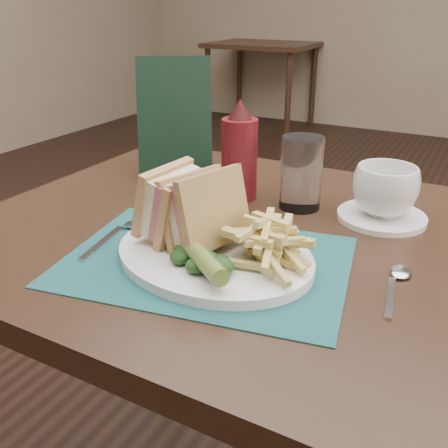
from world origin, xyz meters
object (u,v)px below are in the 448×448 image
at_px(saucer, 381,217).
at_px(ketchup_bottle, 240,150).
at_px(coffee_cup, 385,191).
at_px(table_bg_left, 262,85).
at_px(placemat, 206,261).
at_px(drinking_glass, 301,173).
at_px(sandwich_half_a, 163,200).
at_px(check_presenter, 175,119).
at_px(plate, 214,255).
at_px(sandwich_half_b, 195,205).
at_px(table_main, 240,399).

height_order(saucer, ketchup_bottle, ketchup_bottle).
bearing_deg(coffee_cup, table_bg_left, 117.31).
relative_size(placemat, drinking_glass, 3.09).
distance_m(placemat, saucer, 0.33).
xyz_separation_m(placemat, coffee_cup, (0.19, 0.27, 0.05)).
relative_size(placemat, ketchup_bottle, 2.16).
xyz_separation_m(sandwich_half_a, check_presenter, (-0.17, 0.29, 0.05)).
distance_m(placemat, check_presenter, 0.42).
height_order(saucer, check_presenter, check_presenter).
bearing_deg(placemat, sandwich_half_a, 165.67).
height_order(sandwich_half_a, ketchup_bottle, ketchup_bottle).
bearing_deg(saucer, drinking_glass, -174.53).
relative_size(plate, ketchup_bottle, 1.61).
bearing_deg(sandwich_half_a, ketchup_bottle, 92.47).
bearing_deg(sandwich_half_b, table_main, 95.61).
distance_m(table_main, saucer, 0.45).
relative_size(plate, saucer, 2.00).
relative_size(table_main, sandwich_half_a, 8.15).
xyz_separation_m(table_bg_left, coffee_cup, (1.81, -3.50, 0.43)).
bearing_deg(sandwich_half_b, table_bg_left, 130.48).
bearing_deg(sandwich_half_b, drinking_glass, 90.03).
distance_m(sandwich_half_b, check_presenter, 0.37).
bearing_deg(ketchup_bottle, check_presenter, 163.00).
distance_m(saucer, coffee_cup, 0.05).
bearing_deg(saucer, check_presenter, 175.57).
height_order(plate, saucer, plate).
relative_size(sandwich_half_a, drinking_glass, 0.85).
distance_m(sandwich_half_a, drinking_glass, 0.27).
height_order(coffee_cup, ketchup_bottle, ketchup_bottle).
xyz_separation_m(sandwich_half_a, coffee_cup, (0.28, 0.25, -0.02)).
height_order(table_bg_left, plate, plate).
xyz_separation_m(table_main, placemat, (0.01, -0.13, 0.38)).
bearing_deg(placemat, check_presenter, 129.40).
xyz_separation_m(sandwich_half_b, check_presenter, (-0.22, 0.29, 0.05)).
distance_m(ketchup_bottle, check_presenter, 0.19).
bearing_deg(table_main, placemat, -86.78).
distance_m(sandwich_half_b, saucer, 0.34).
distance_m(sandwich_half_a, sandwich_half_b, 0.06).
relative_size(table_main, sandwich_half_b, 7.79).
distance_m(plate, sandwich_half_a, 0.12).
bearing_deg(ketchup_bottle, placemat, -73.38).
height_order(table_main, saucer, saucer).
xyz_separation_m(plate, saucer, (0.18, 0.27, -0.00)).
xyz_separation_m(table_main, plate, (0.02, -0.13, 0.38)).
distance_m(coffee_cup, check_presenter, 0.45).
xyz_separation_m(sandwich_half_b, ketchup_bottle, (-0.04, 0.23, 0.02)).
height_order(table_main, coffee_cup, coffee_cup).
bearing_deg(ketchup_bottle, sandwich_half_a, -92.67).
distance_m(table_main, coffee_cup, 0.49).
height_order(drinking_glass, check_presenter, check_presenter).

